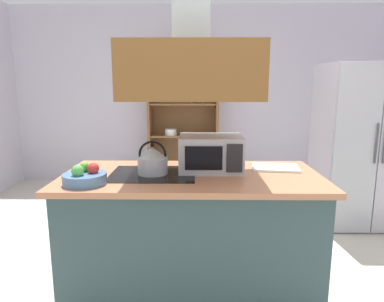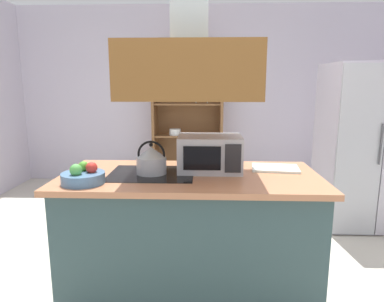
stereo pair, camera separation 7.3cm
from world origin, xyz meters
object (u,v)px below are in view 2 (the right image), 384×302
object	(u,v)px
cutting_board	(275,168)
fruit_bowl	(83,176)
kettle	(151,160)
refrigerator	(366,146)
microwave	(210,153)
dish_cabinet	(188,130)

from	to	relation	value
cutting_board	fruit_bowl	world-z (taller)	fruit_bowl
kettle	cutting_board	distance (m)	0.93
refrigerator	microwave	distance (m)	2.11
dish_cabinet	kettle	xyz separation A→B (m)	(-0.11, -2.85, 0.15)
dish_cabinet	microwave	distance (m)	2.76
microwave	dish_cabinet	bearing A→B (deg)	96.36
kettle	fruit_bowl	distance (m)	0.48
kettle	microwave	xyz separation A→B (m)	(0.42, 0.11, 0.03)
dish_cabinet	cutting_board	xyz separation A→B (m)	(0.80, -2.69, 0.06)
fruit_bowl	dish_cabinet	bearing A→B (deg)	80.63
kettle	microwave	world-z (taller)	microwave
kettle	fruit_bowl	world-z (taller)	kettle
refrigerator	cutting_board	world-z (taller)	refrigerator
fruit_bowl	microwave	bearing A→B (deg)	23.99
kettle	cutting_board	world-z (taller)	kettle
kettle	fruit_bowl	xyz separation A→B (m)	(-0.40, -0.25, -0.05)
microwave	fruit_bowl	world-z (taller)	microwave
refrigerator	cutting_board	distance (m)	1.70
dish_cabinet	kettle	world-z (taller)	dish_cabinet
dish_cabinet	cutting_board	world-z (taller)	dish_cabinet
dish_cabinet	kettle	distance (m)	2.86
cutting_board	fruit_bowl	xyz separation A→B (m)	(-1.31, -0.42, 0.04)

